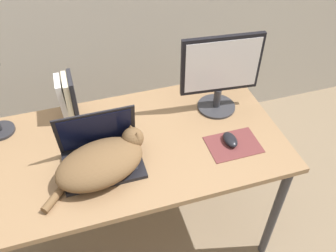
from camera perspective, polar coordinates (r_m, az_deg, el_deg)
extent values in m
cube|color=#93704C|center=(1.63, -5.86, -3.23)|extent=(1.39, 0.73, 0.03)
cylinder|color=#38383D|center=(1.93, 16.73, -13.30)|extent=(0.04, 0.04, 0.73)
cylinder|color=#38383D|center=(2.17, -24.00, -7.74)|extent=(0.04, 0.04, 0.73)
cylinder|color=#38383D|center=(2.27, 9.06, -0.86)|extent=(0.04, 0.04, 0.73)
cube|color=black|center=(1.55, -10.33, -6.17)|extent=(0.33, 0.23, 0.02)
cube|color=#28282D|center=(1.53, -10.30, -6.24)|extent=(0.27, 0.12, 0.00)
cube|color=black|center=(1.52, -11.46, -0.61)|extent=(0.33, 0.06, 0.23)
cube|color=#0F1433|center=(1.52, -11.43, -0.75)|extent=(0.30, 0.05, 0.20)
ellipsoid|color=brown|center=(1.48, -10.84, -5.95)|extent=(0.42, 0.32, 0.13)
sphere|color=brown|center=(1.52, -5.64, -1.94)|extent=(0.10, 0.10, 0.10)
cone|color=brown|center=(1.52, -5.93, -0.28)|extent=(0.04, 0.04, 0.03)
cone|color=brown|center=(1.48, -4.99, -1.46)|extent=(0.04, 0.04, 0.03)
cylinder|color=brown|center=(1.47, -17.63, -10.78)|extent=(0.12, 0.13, 0.03)
cylinder|color=#333338|center=(1.82, 7.74, 3.14)|extent=(0.19, 0.19, 0.01)
cylinder|color=#333338|center=(1.78, 7.90, 4.51)|extent=(0.04, 0.04, 0.10)
cube|color=black|center=(1.67, 8.54, 9.73)|extent=(0.38, 0.06, 0.29)
cube|color=white|center=(1.66, 8.75, 9.51)|extent=(0.35, 0.04, 0.25)
cube|color=brown|center=(1.64, 10.43, -2.95)|extent=(0.23, 0.17, 0.00)
ellipsoid|color=black|center=(1.63, 9.94, -2.16)|extent=(0.06, 0.10, 0.03)
cube|color=white|center=(1.75, -16.59, 4.11)|extent=(0.03, 0.12, 0.22)
cube|color=beige|center=(1.75, -15.70, 4.31)|extent=(0.03, 0.14, 0.22)
cube|color=#232328|center=(1.75, -14.91, 4.56)|extent=(0.02, 0.14, 0.23)
cylinder|color=#28282D|center=(1.84, -25.24, -0.68)|extent=(0.13, 0.13, 0.01)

